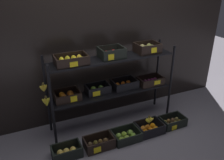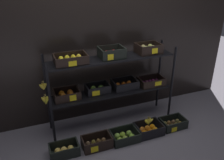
{
  "view_description": "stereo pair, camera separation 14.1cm",
  "coord_description": "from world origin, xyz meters",
  "px_view_note": "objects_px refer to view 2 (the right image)",
  "views": [
    {
      "loc": [
        -1.13,
        -2.52,
        1.94
      ],
      "look_at": [
        0.0,
        0.0,
        0.65
      ],
      "focal_mm": 38.12,
      "sensor_mm": 36.0,
      "label": 1
    },
    {
      "loc": [
        -1.0,
        -2.58,
        1.94
      ],
      "look_at": [
        0.0,
        0.0,
        0.65
      ],
      "focal_mm": 38.12,
      "sensor_mm": 36.0,
      "label": 2
    }
  ],
  "objects_px": {
    "crate_ground_apple_green": "(124,136)",
    "crate_ground_orange": "(149,130)",
    "crate_ground_apple_gold": "(64,151)",
    "crate_ground_kiwi": "(97,143)",
    "banana_bunch_loose": "(148,121)",
    "crate_ground_rightmost_kiwi": "(173,124)",
    "display_rack": "(110,75)"
  },
  "relations": [
    {
      "from": "display_rack",
      "to": "crate_ground_rightmost_kiwi",
      "type": "distance_m",
      "value": 1.08
    },
    {
      "from": "display_rack",
      "to": "crate_ground_orange",
      "type": "xyz_separation_m",
      "value": [
        0.38,
        -0.41,
        -0.66
      ]
    },
    {
      "from": "display_rack",
      "to": "crate_ground_apple_gold",
      "type": "height_order",
      "value": "display_rack"
    },
    {
      "from": "crate_ground_apple_gold",
      "to": "crate_ground_kiwi",
      "type": "xyz_separation_m",
      "value": [
        0.39,
        -0.01,
        0.0
      ]
    },
    {
      "from": "display_rack",
      "to": "crate_ground_rightmost_kiwi",
      "type": "bearing_deg",
      "value": -28.87
    },
    {
      "from": "crate_ground_orange",
      "to": "crate_ground_apple_gold",
      "type": "bearing_deg",
      "value": 179.72
    },
    {
      "from": "crate_ground_orange",
      "to": "crate_ground_kiwi",
      "type": "bearing_deg",
      "value": -179.62
    },
    {
      "from": "crate_ground_kiwi",
      "to": "crate_ground_rightmost_kiwi",
      "type": "height_order",
      "value": "crate_ground_kiwi"
    },
    {
      "from": "crate_ground_orange",
      "to": "crate_ground_rightmost_kiwi",
      "type": "distance_m",
      "value": 0.37
    },
    {
      "from": "crate_ground_orange",
      "to": "banana_bunch_loose",
      "type": "xyz_separation_m",
      "value": [
        -0.01,
        0.0,
        0.13
      ]
    },
    {
      "from": "crate_ground_apple_green",
      "to": "banana_bunch_loose",
      "type": "height_order",
      "value": "banana_bunch_loose"
    },
    {
      "from": "display_rack",
      "to": "crate_ground_apple_gold",
      "type": "relative_size",
      "value": 5.21
    },
    {
      "from": "crate_ground_apple_green",
      "to": "crate_ground_rightmost_kiwi",
      "type": "distance_m",
      "value": 0.72
    },
    {
      "from": "crate_ground_kiwi",
      "to": "crate_ground_apple_green",
      "type": "relative_size",
      "value": 1.01
    },
    {
      "from": "crate_ground_apple_gold",
      "to": "crate_ground_kiwi",
      "type": "height_order",
      "value": "crate_ground_kiwi"
    },
    {
      "from": "crate_ground_rightmost_kiwi",
      "to": "banana_bunch_loose",
      "type": "distance_m",
      "value": 0.41
    },
    {
      "from": "crate_ground_apple_green",
      "to": "crate_ground_kiwi",
      "type": "bearing_deg",
      "value": 179.77
    },
    {
      "from": "crate_ground_kiwi",
      "to": "crate_ground_orange",
      "type": "bearing_deg",
      "value": 0.38
    },
    {
      "from": "crate_ground_apple_gold",
      "to": "banana_bunch_loose",
      "type": "height_order",
      "value": "banana_bunch_loose"
    },
    {
      "from": "crate_ground_apple_gold",
      "to": "crate_ground_kiwi",
      "type": "distance_m",
      "value": 0.39
    },
    {
      "from": "display_rack",
      "to": "crate_ground_rightmost_kiwi",
      "type": "xyz_separation_m",
      "value": [
        0.75,
        -0.41,
        -0.67
      ]
    },
    {
      "from": "crate_ground_orange",
      "to": "banana_bunch_loose",
      "type": "height_order",
      "value": "banana_bunch_loose"
    },
    {
      "from": "crate_ground_kiwi",
      "to": "crate_ground_rightmost_kiwi",
      "type": "distance_m",
      "value": 1.08
    },
    {
      "from": "crate_ground_kiwi",
      "to": "crate_ground_orange",
      "type": "height_order",
      "value": "crate_ground_kiwi"
    },
    {
      "from": "crate_ground_apple_gold",
      "to": "crate_ground_kiwi",
      "type": "bearing_deg",
      "value": -1.49
    },
    {
      "from": "crate_ground_apple_green",
      "to": "crate_ground_orange",
      "type": "relative_size",
      "value": 1.01
    },
    {
      "from": "crate_ground_kiwi",
      "to": "display_rack",
      "type": "bearing_deg",
      "value": 51.5
    },
    {
      "from": "crate_ground_rightmost_kiwi",
      "to": "crate_ground_kiwi",
      "type": "bearing_deg",
      "value": -179.61
    },
    {
      "from": "crate_ground_kiwi",
      "to": "crate_ground_orange",
      "type": "relative_size",
      "value": 1.02
    },
    {
      "from": "display_rack",
      "to": "crate_ground_rightmost_kiwi",
      "type": "relative_size",
      "value": 5.16
    },
    {
      "from": "crate_ground_apple_green",
      "to": "crate_ground_rightmost_kiwi",
      "type": "xyz_separation_m",
      "value": [
        0.72,
        0.01,
        0.0
      ]
    },
    {
      "from": "crate_ground_apple_gold",
      "to": "crate_ground_apple_green",
      "type": "xyz_separation_m",
      "value": [
        0.75,
        -0.01,
        -0.0
      ]
    }
  ]
}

